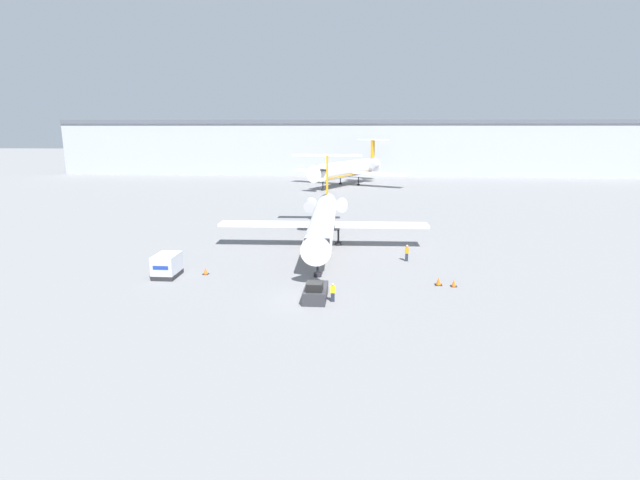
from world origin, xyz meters
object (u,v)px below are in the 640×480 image
(airplane_main, at_px, (323,219))
(airplane_parked_far_left, at_px, (348,169))
(pushback_tug, at_px, (316,292))
(traffic_cone_left, at_px, (206,271))
(worker_near_tug, at_px, (333,292))
(worker_by_wing, at_px, (407,253))
(traffic_cone_right, at_px, (439,281))
(luggage_cart, at_px, (167,266))
(traffic_cone_mid, at_px, (454,283))

(airplane_main, relative_size, airplane_parked_far_left, 0.96)
(pushback_tug, relative_size, traffic_cone_left, 5.76)
(worker_near_tug, bearing_deg, worker_by_wing, 61.85)
(airplane_main, height_order, worker_by_wing, airplane_main)
(airplane_main, bearing_deg, traffic_cone_right, -50.63)
(traffic_cone_left, xyz_separation_m, traffic_cone_right, (23.14, -1.62, 0.01))
(pushback_tug, distance_m, worker_near_tug, 1.61)
(airplane_main, bearing_deg, pushback_tug, -87.50)
(luggage_cart, xyz_separation_m, airplane_parked_far_left, (15.57, 82.39, 3.03))
(traffic_cone_left, distance_m, traffic_cone_mid, 24.59)
(pushback_tug, relative_size, worker_by_wing, 2.19)
(airplane_parked_far_left, bearing_deg, traffic_cone_left, -98.41)
(worker_near_tug, relative_size, traffic_cone_mid, 2.46)
(pushback_tug, bearing_deg, airplane_parked_far_left, 89.90)
(worker_by_wing, relative_size, airplane_parked_far_left, 0.06)
(pushback_tug, relative_size, airplane_parked_far_left, 0.13)
(traffic_cone_right, relative_size, traffic_cone_mid, 1.10)
(pushback_tug, xyz_separation_m, traffic_cone_right, (11.27, 4.96, -0.31))
(airplane_main, distance_m, pushback_tug, 19.97)
(worker_near_tug, bearing_deg, traffic_cone_mid, 24.75)
(worker_by_wing, distance_m, traffic_cone_mid, 9.57)
(airplane_main, xyz_separation_m, traffic_cone_left, (-11.01, -13.17, -3.16))
(pushback_tug, height_order, traffic_cone_right, pushback_tug)
(traffic_cone_mid, height_order, airplane_parked_far_left, airplane_parked_far_left)
(worker_near_tug, height_order, airplane_parked_far_left, airplane_parked_far_left)
(worker_by_wing, distance_m, traffic_cone_left, 21.97)
(worker_near_tug, bearing_deg, airplane_parked_far_left, 90.89)
(worker_by_wing, xyz_separation_m, airplane_parked_far_left, (-8.84, 74.39, 3.19))
(traffic_cone_right, height_order, airplane_parked_far_left, airplane_parked_far_left)
(traffic_cone_left, distance_m, traffic_cone_right, 23.19)
(airplane_main, relative_size, luggage_cart, 9.65)
(airplane_main, distance_m, traffic_cone_right, 19.39)
(luggage_cart, relative_size, traffic_cone_right, 4.38)
(worker_near_tug, bearing_deg, luggage_cart, 160.68)
(luggage_cart, distance_m, worker_by_wing, 25.69)
(airplane_main, xyz_separation_m, luggage_cart, (-14.56, -14.28, -2.35))
(luggage_cart, distance_m, traffic_cone_left, 3.82)
(airplane_main, xyz_separation_m, traffic_cone_mid, (13.51, -15.10, -3.18))
(worker_by_wing, height_order, traffic_cone_right, worker_by_wing)
(traffic_cone_mid, bearing_deg, luggage_cart, 178.34)
(worker_near_tug, xyz_separation_m, traffic_cone_right, (9.74, 5.44, -0.50))
(luggage_cart, distance_m, traffic_cone_right, 26.71)
(traffic_cone_right, distance_m, airplane_parked_far_left, 83.73)
(worker_by_wing, height_order, traffic_cone_mid, worker_by_wing)
(worker_near_tug, xyz_separation_m, worker_by_wing, (7.46, 13.94, 0.14))
(airplane_main, height_order, traffic_cone_right, airplane_main)
(worker_by_wing, xyz_separation_m, traffic_cone_left, (-20.86, -6.89, -0.65))
(airplane_main, relative_size, traffic_cone_mid, 46.69)
(luggage_cart, height_order, worker_by_wing, luggage_cart)
(worker_by_wing, relative_size, traffic_cone_right, 2.53)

